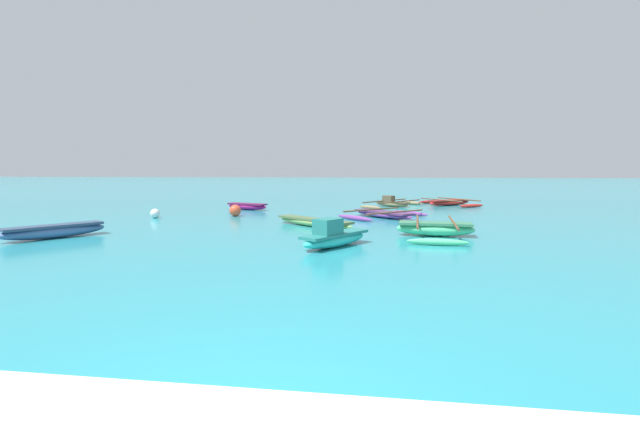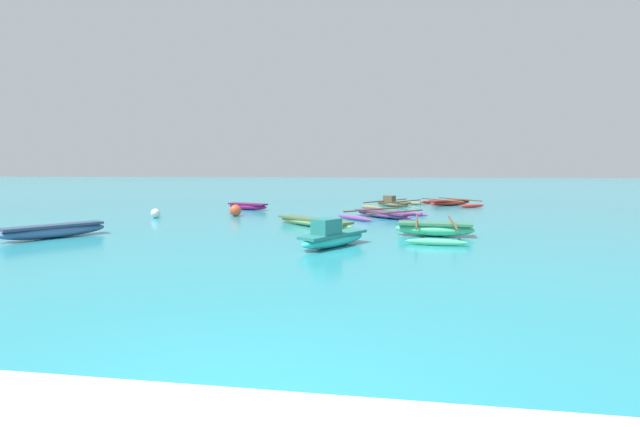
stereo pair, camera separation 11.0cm
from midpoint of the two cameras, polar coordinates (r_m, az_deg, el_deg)
The scene contains 10 objects.
moored_boat_0 at distance 25.42m, azimuth 9.79°, elevation 1.38°, with size 3.80×4.46×0.64m.
moored_boat_1 at distance 27.22m, azimuth 17.10°, elevation 1.43°, with size 3.63×4.07×0.39m.
moored_boat_2 at distance 23.44m, azimuth -9.47°, elevation 0.98°, with size 2.49×1.37×0.35m.
moored_boat_3 at distance 14.39m, azimuth 15.22°, elevation -1.98°, with size 2.55×3.93×0.50m.
moored_boat_4 at distance 16.26m, azimuth -0.67°, elevation -1.13°, with size 3.45×2.89×0.31m.
moored_boat_5 at distance 19.52m, azimuth 8.64°, elevation -0.08°, with size 4.19×4.16×0.34m.
moored_boat_6 at distance 11.94m, azimuth 1.94°, elevation -3.11°, with size 1.93×2.47×0.82m.
moored_boat_7 at distance 15.90m, azimuth -31.74°, elevation -1.93°, with size 2.19×2.88×0.42m.
mooring_buoy_0 at distance 20.49m, azimuth -20.93°, elevation 0.02°, with size 0.42×0.42×0.42m.
mooring_buoy_2 at distance 20.22m, azimuth -11.06°, elevation 0.41°, with size 0.54×0.54×0.54m.
Camera 2 is at (1.31, -2.65, 2.14)m, focal length 24.00 mm.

